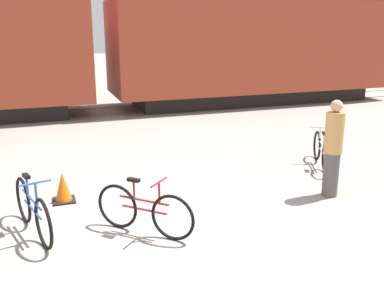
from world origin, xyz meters
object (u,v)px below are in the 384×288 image
at_px(bicycle_silver, 321,151).
at_px(bicycle_blue, 33,210).
at_px(bicycle_maroon, 144,210).
at_px(traffic_cone, 63,188).
at_px(freight_train, 99,32).
at_px(person_in_tan, 333,149).

bearing_deg(bicycle_silver, bicycle_blue, -167.02).
height_order(bicycle_maroon, traffic_cone, bicycle_maroon).
distance_m(freight_train, bicycle_blue, 10.09).
height_order(person_in_tan, traffic_cone, person_in_tan).
relative_size(freight_train, person_in_tan, 12.66).
bearing_deg(person_in_tan, freight_train, 157.47).
xyz_separation_m(bicycle_maroon, person_in_tan, (3.66, 0.40, 0.54)).
relative_size(freight_train, bicycle_blue, 12.94).
relative_size(freight_train, bicycle_silver, 14.63).
height_order(freight_train, bicycle_blue, freight_train).
xyz_separation_m(bicycle_silver, person_in_tan, (-0.88, -1.56, 0.55)).
bearing_deg(traffic_cone, freight_train, 76.82).
bearing_deg(bicycle_blue, bicycle_maroon, -18.49).
bearing_deg(bicycle_maroon, bicycle_blue, 161.51).
height_order(bicycle_maroon, bicycle_silver, bicycle_maroon).
relative_size(bicycle_blue, person_in_tan, 0.98).
bearing_deg(freight_train, bicycle_silver, -65.35).
xyz_separation_m(freight_train, person_in_tan, (2.82, -9.63, -1.89)).
distance_m(bicycle_maroon, traffic_cone, 2.07).
distance_m(person_in_tan, traffic_cone, 4.99).
bearing_deg(bicycle_silver, freight_train, 114.65).
bearing_deg(freight_train, person_in_tan, -73.67).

